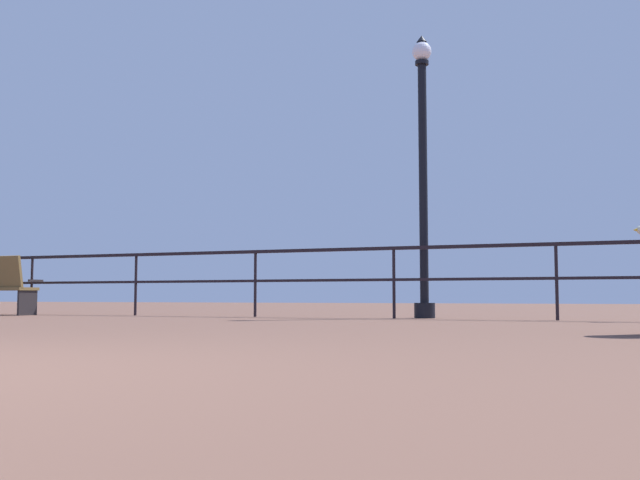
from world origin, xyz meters
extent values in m
cube|color=black|center=(0.00, 8.11, 1.00)|extent=(22.15, 0.05, 0.05)
cube|color=black|center=(0.00, 8.11, 0.55)|extent=(22.15, 0.04, 0.04)
cylinder|color=black|center=(-6.65, 8.11, 0.50)|extent=(0.04, 0.04, 1.00)
cylinder|color=black|center=(-4.43, 8.11, 0.50)|extent=(0.04, 0.04, 1.00)
cylinder|color=black|center=(-2.22, 8.11, 0.50)|extent=(0.04, 0.04, 1.00)
cylinder|color=black|center=(0.00, 8.11, 0.50)|extent=(0.04, 0.04, 1.00)
cylinder|color=black|center=(2.22, 8.11, 0.50)|extent=(0.04, 0.04, 1.00)
cube|color=black|center=(-6.11, 7.46, 0.22)|extent=(0.05, 0.40, 0.44)
cube|color=black|center=(-6.10, 7.63, 0.58)|extent=(0.04, 0.31, 0.04)
cylinder|color=black|center=(0.37, 8.41, 0.11)|extent=(0.30, 0.30, 0.22)
cylinder|color=black|center=(0.37, 8.41, 1.98)|extent=(0.12, 0.12, 3.52)
cylinder|color=black|center=(0.37, 8.41, 3.77)|extent=(0.20, 0.20, 0.06)
sphere|color=white|center=(0.37, 8.41, 3.94)|extent=(0.29, 0.29, 0.29)
cone|color=black|center=(0.37, 8.41, 4.13)|extent=(0.15, 0.15, 0.10)
cone|color=gold|center=(3.18, 8.05, 1.15)|extent=(0.06, 0.06, 0.04)
camera|label=1|loc=(2.85, -1.84, 0.32)|focal=40.45mm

